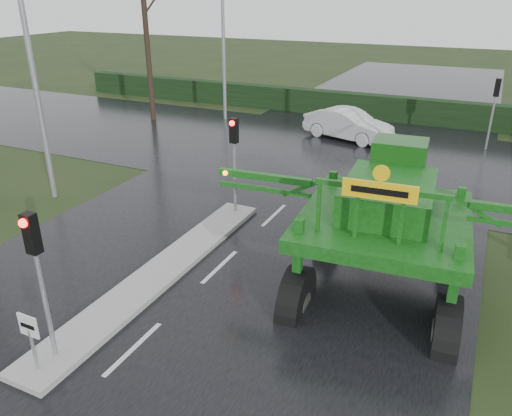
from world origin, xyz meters
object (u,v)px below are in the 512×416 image
at_px(white_sedan, 347,139).
at_px(traffic_signal_near, 36,257).
at_px(street_light_left_near, 33,36).
at_px(keep_left_sign, 30,334).
at_px(traffic_signal_far, 495,98).
at_px(crop_sprayer, 302,216).
at_px(street_light_left_far, 227,17).
at_px(traffic_signal_mid, 234,145).

bearing_deg(white_sedan, traffic_signal_near, -165.64).
bearing_deg(traffic_signal_near, street_light_left_near, 134.53).
bearing_deg(street_light_left_near, traffic_signal_near, -45.47).
relative_size(keep_left_sign, traffic_signal_far, 0.38).
xyz_separation_m(keep_left_sign, white_sedan, (0.94, 20.29, -1.06)).
xyz_separation_m(traffic_signal_far, street_light_left_near, (-14.69, -14.01, 3.40)).
distance_m(street_light_left_near, crop_sprayer, 11.72).
distance_m(traffic_signal_near, crop_sprayer, 5.98).
xyz_separation_m(keep_left_sign, traffic_signal_far, (7.80, 21.51, 1.53)).
relative_size(street_light_left_near, street_light_left_far, 1.00).
relative_size(keep_left_sign, traffic_signal_mid, 0.38).
distance_m(keep_left_sign, traffic_signal_near, 1.61).
relative_size(keep_left_sign, street_light_left_near, 0.14).
distance_m(traffic_signal_far, crop_sprayer, 16.99).
bearing_deg(traffic_signal_near, keep_left_sign, -90.00).
height_order(traffic_signal_near, traffic_signal_mid, same).
distance_m(street_light_left_far, crop_sprayer, 20.11).
bearing_deg(white_sedan, street_light_left_far, 98.29).
bearing_deg(crop_sprayer, keep_left_sign, -132.90).
height_order(street_light_left_far, white_sedan, street_light_left_far).
bearing_deg(street_light_left_far, traffic_signal_near, -71.83).
height_order(traffic_signal_mid, traffic_signal_far, same).
relative_size(keep_left_sign, street_light_left_far, 0.14).
bearing_deg(traffic_signal_far, white_sedan, 10.09).
relative_size(traffic_signal_far, crop_sprayer, 0.39).
bearing_deg(street_light_left_near, traffic_signal_far, 43.63).
bearing_deg(traffic_signal_mid, traffic_signal_near, -90.00).
distance_m(traffic_signal_mid, traffic_signal_far, 14.75).
height_order(traffic_signal_far, white_sedan, traffic_signal_far).
bearing_deg(street_light_left_far, traffic_signal_mid, -61.14).
bearing_deg(traffic_signal_near, traffic_signal_mid, 90.00).
bearing_deg(crop_sprayer, street_light_left_far, 119.07).
distance_m(traffic_signal_near, street_light_left_far, 22.37).
relative_size(traffic_signal_mid, street_light_left_far, 0.35).
bearing_deg(traffic_signal_far, crop_sprayer, 76.97).
bearing_deg(street_light_left_far, street_light_left_near, -90.00).
xyz_separation_m(keep_left_sign, street_light_left_near, (-6.89, 7.50, 4.93)).
distance_m(street_light_left_far, white_sedan, 9.94).
height_order(traffic_signal_far, street_light_left_far, street_light_left_far).
bearing_deg(crop_sprayer, traffic_signal_mid, 130.31).
bearing_deg(traffic_signal_mid, crop_sprayer, -45.46).
bearing_deg(street_light_left_near, traffic_signal_mid, 12.21).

